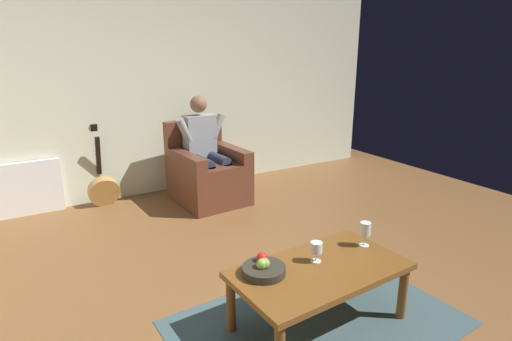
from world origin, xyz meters
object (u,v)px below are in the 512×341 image
(armchair, at_px, (207,174))
(person_seated, at_px, (205,147))
(wine_glass_near, at_px, (365,230))
(wine_glass_far, at_px, (316,249))
(coffee_table, at_px, (320,275))
(guitar, at_px, (103,188))
(fruit_bowl, at_px, (264,268))

(armchair, bearing_deg, person_seated, -90.00)
(armchair, bearing_deg, wine_glass_near, 89.24)
(wine_glass_far, bearing_deg, coffee_table, 73.21)
(person_seated, xyz_separation_m, guitar, (1.10, -0.42, -0.44))
(guitar, distance_m, wine_glass_near, 3.11)
(wine_glass_near, relative_size, fruit_bowl, 0.65)
(coffee_table, bearing_deg, fruit_bowl, -19.32)
(coffee_table, height_order, wine_glass_far, wine_glass_far)
(guitar, relative_size, fruit_bowl, 3.46)
(person_seated, distance_m, wine_glass_far, 2.45)
(wine_glass_far, xyz_separation_m, fruit_bowl, (0.37, -0.05, -0.06))
(person_seated, xyz_separation_m, fruit_bowl, (0.67, 2.38, -0.20))
(armchair, xyz_separation_m, fruit_bowl, (0.67, 2.36, 0.13))
(fruit_bowl, bearing_deg, wine_glass_near, 176.76)
(coffee_table, xyz_separation_m, wine_glass_near, (-0.45, -0.08, 0.17))
(fruit_bowl, bearing_deg, armchair, -105.95)
(person_seated, relative_size, guitar, 1.31)
(coffee_table, relative_size, fruit_bowl, 4.25)
(fruit_bowl, bearing_deg, wine_glass_far, 172.76)
(wine_glass_far, relative_size, fruit_bowl, 0.51)
(coffee_table, bearing_deg, armchair, -97.52)
(person_seated, bearing_deg, armchair, 90.00)
(person_seated, distance_m, wine_glass_near, 2.43)
(armchair, bearing_deg, wine_glass_far, 79.03)
(coffee_table, bearing_deg, wine_glass_near, -170.44)
(coffee_table, relative_size, guitar, 1.23)
(wine_glass_far, bearing_deg, fruit_bowl, -7.24)
(wine_glass_near, distance_m, wine_glass_far, 0.43)
(armchair, height_order, fruit_bowl, armchair)
(coffee_table, bearing_deg, guitar, -75.24)
(armchair, relative_size, coffee_table, 0.81)
(coffee_table, bearing_deg, wine_glass_far, -106.79)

